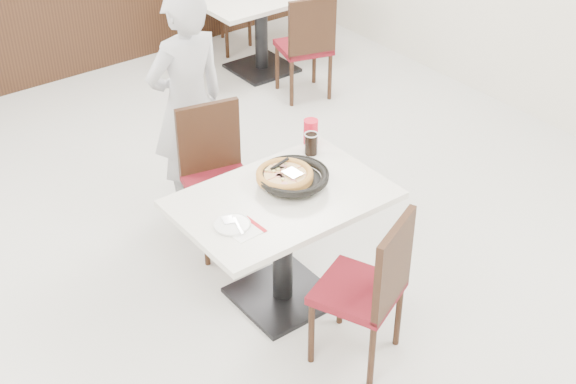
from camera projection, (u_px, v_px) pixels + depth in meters
floor at (275, 270)px, 5.14m from camera, size 7.00×7.00×0.00m
wainscot_back at (44, 25)px, 7.15m from camera, size 5.90×0.03×1.10m
main_table at (283, 249)px, 4.72m from camera, size 1.27×0.91×0.75m
chair_near at (358, 288)px, 4.28m from camera, size 0.55×0.55×0.95m
chair_far at (221, 183)px, 5.13m from camera, size 0.50×0.50×0.95m
trivet at (289, 189)px, 4.54m from camera, size 0.12×0.12×0.04m
pizza_pan at (293, 180)px, 4.58m from camera, size 0.35×0.35×0.01m
pizza at (285, 177)px, 4.57m from camera, size 0.36×0.36×0.02m
pizza_server at (292, 173)px, 4.54m from camera, size 0.09×0.11×0.00m
napkin at (244, 229)px, 4.25m from camera, size 0.18×0.18×0.00m
side_plate at (232, 225)px, 4.27m from camera, size 0.21×0.21×0.01m
fork at (238, 226)px, 4.25m from camera, size 0.06×0.16×0.00m
cola_glass at (311, 144)px, 4.87m from camera, size 0.08×0.08×0.13m
red_cup at (311, 132)px, 4.97m from camera, size 0.10×0.10×0.16m
diner_person at (188, 104)px, 5.33m from camera, size 0.59×0.40×1.60m
bg_table_right at (261, 32)px, 7.46m from camera, size 1.29×0.94×0.75m
bg_chair_right_near at (304, 44)px, 6.97m from camera, size 0.52×0.52×0.95m
bg_chair_right_far at (223, 2)px, 7.84m from camera, size 0.53×0.53×0.95m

